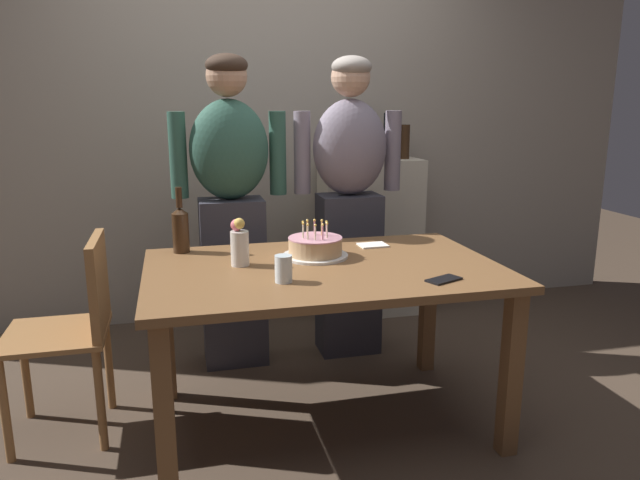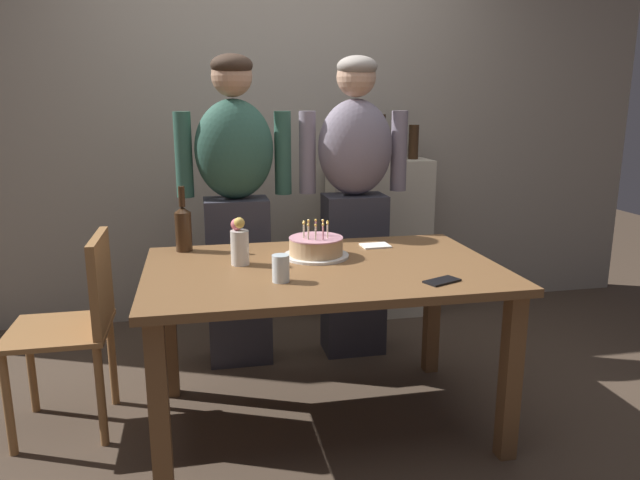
% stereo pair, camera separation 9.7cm
% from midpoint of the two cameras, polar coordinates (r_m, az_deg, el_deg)
% --- Properties ---
extents(ground_plane, '(10.00, 10.00, 0.00)m').
position_cam_midpoint_polar(ground_plane, '(2.83, -0.70, -17.09)').
color(ground_plane, '#47382B').
extents(back_wall, '(5.20, 0.10, 2.60)m').
position_cam_midpoint_polar(back_wall, '(3.97, -5.97, 11.33)').
color(back_wall, '#9E9384').
rests_on(back_wall, ground_plane).
extents(dining_table, '(1.50, 0.96, 0.74)m').
position_cam_midpoint_polar(dining_table, '(2.57, -0.74, -4.60)').
color(dining_table, brown).
rests_on(dining_table, ground_plane).
extents(birthday_cake, '(0.30, 0.30, 0.16)m').
position_cam_midpoint_polar(birthday_cake, '(2.67, -1.53, -0.73)').
color(birthday_cake, white).
rests_on(birthday_cake, dining_table).
extents(water_glass_near, '(0.07, 0.07, 0.11)m').
position_cam_midpoint_polar(water_glass_near, '(2.31, -4.73, -2.78)').
color(water_glass_near, silver).
rests_on(water_glass_near, dining_table).
extents(wine_bottle, '(0.08, 0.08, 0.31)m').
position_cam_midpoint_polar(wine_bottle, '(2.82, -14.22, 1.11)').
color(wine_bottle, '#382314').
rests_on(wine_bottle, dining_table).
extents(cell_phone, '(0.16, 0.12, 0.01)m').
position_cam_midpoint_polar(cell_phone, '(2.37, 10.67, -3.77)').
color(cell_phone, black).
rests_on(cell_phone, dining_table).
extents(napkin_stack, '(0.14, 0.11, 0.01)m').
position_cam_midpoint_polar(napkin_stack, '(2.89, 4.15, -0.50)').
color(napkin_stack, white).
rests_on(napkin_stack, dining_table).
extents(flower_vase, '(0.08, 0.08, 0.21)m').
position_cam_midpoint_polar(flower_vase, '(2.55, -8.84, -0.34)').
color(flower_vase, silver).
rests_on(flower_vase, dining_table).
extents(person_man_bearded, '(0.61, 0.27, 1.66)m').
position_cam_midpoint_polar(person_man_bearded, '(3.19, -9.40, 3.06)').
color(person_man_bearded, '#33333D').
rests_on(person_man_bearded, ground_plane).
extents(person_woman_cardigan, '(0.61, 0.27, 1.66)m').
position_cam_midpoint_polar(person_woman_cardigan, '(3.31, 1.99, 3.58)').
color(person_woman_cardigan, '#33333D').
rests_on(person_woman_cardigan, ground_plane).
extents(dining_chair, '(0.42, 0.42, 0.87)m').
position_cam_midpoint_polar(dining_chair, '(2.77, -23.25, -7.12)').
color(dining_chair, olive).
rests_on(dining_chair, ground_plane).
extents(shelf_cabinet, '(0.67, 0.30, 1.35)m').
position_cam_midpoint_polar(shelf_cabinet, '(4.00, 4.15, 0.45)').
color(shelf_cabinet, beige).
rests_on(shelf_cabinet, ground_plane).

